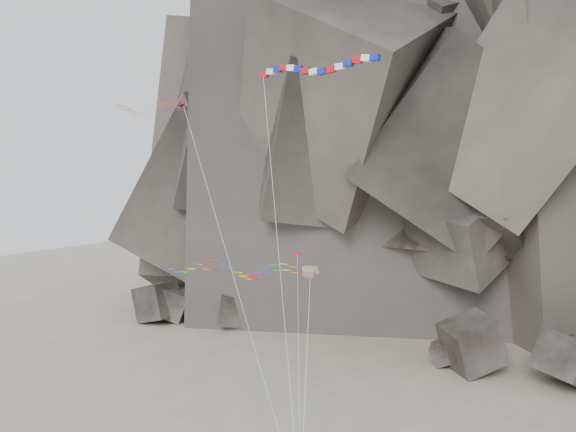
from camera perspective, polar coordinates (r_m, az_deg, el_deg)
The scene contains 6 objects.
headland at distance 110.10m, azimuth 17.28°, elevation 13.41°, with size 110.00×70.00×84.00m, color #585048, non-canonical shape.
boulder_field at distance 76.79m, azimuth 15.45°, elevation -12.15°, with size 79.63×15.25×10.50m.
delta_kite at distance 52.41m, azimuth -14.19°, elevation 10.54°, with size 22.23×6.14×29.67m.
banner_kite at distance 41.79m, azimuth 2.73°, elevation 14.51°, with size 9.98×4.86×30.84m.
parafoil_kite at distance 47.13m, azimuth -5.79°, elevation -5.30°, with size 16.52×5.78×15.68m.
pennant_kite at distance 43.60m, azimuth 0.98°, elevation -9.05°, with size 3.91×6.07×16.51m.
Camera 1 is at (24.97, -35.79, 24.49)m, focal length 35.00 mm.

